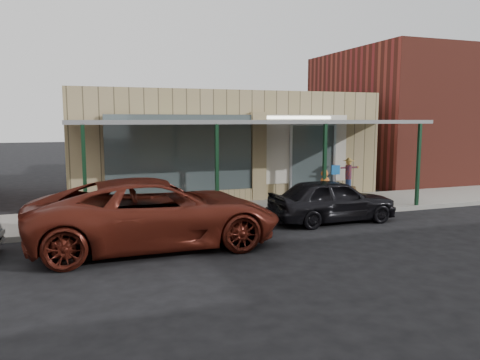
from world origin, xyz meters
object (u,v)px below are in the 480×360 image
object	(u,v)px
handicap_sign	(335,181)
car_maroon	(157,213)
barrel_pumpkin	(128,214)
barrel_scarecrow	(348,183)
parked_sedan	(332,200)

from	to	relation	value
handicap_sign	car_maroon	distance (m)	6.58
barrel_pumpkin	car_maroon	size ratio (longest dim) A/B	0.11
barrel_scarecrow	barrel_pumpkin	xyz separation A→B (m)	(-8.56, -1.64, -0.29)
barrel_pumpkin	car_maroon	world-z (taller)	car_maroon
barrel_pumpkin	handicap_sign	world-z (taller)	handicap_sign
barrel_scarecrow	car_maroon	bearing A→B (deg)	-136.89
handicap_sign	parked_sedan	distance (m)	1.31
barrel_pumpkin	parked_sedan	world-z (taller)	parked_sedan
barrel_scarecrow	parked_sedan	xyz separation A→B (m)	(-2.59, -3.13, 0.01)
barrel_pumpkin	handicap_sign	bearing A→B (deg)	-4.12
car_maroon	barrel_pumpkin	bearing A→B (deg)	9.58
parked_sedan	barrel_pumpkin	bearing A→B (deg)	75.36
handicap_sign	parked_sedan	bearing A→B (deg)	-123.05
handicap_sign	barrel_scarecrow	bearing A→B (deg)	51.06
car_maroon	parked_sedan	bearing A→B (deg)	-80.09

